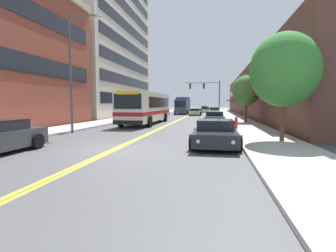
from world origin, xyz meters
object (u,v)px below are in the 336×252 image
Objects in this scene: car_navy_parked_left_near at (162,112)px; car_beige_parked_right_mid at (214,111)px; car_white_parked_right_far at (214,112)px; fire_hydrant at (236,122)px; car_champagne_moving_lead at (195,112)px; street_tree_right_mid at (246,91)px; city_bus at (147,106)px; box_truck at (183,105)px; car_silver_moving_second at (206,110)px; street_tree_right_near at (284,70)px; car_black_moving_third at (204,109)px; car_red_parked_left_mid at (152,114)px; traffic_signal_mast at (207,90)px; car_charcoal_parked_right_foreground at (215,134)px; car_slate_blue_parked_right_end at (214,118)px; street_lamp_left_near at (75,63)px.

car_navy_parked_left_near is 1.00× the size of car_beige_parked_right_mid.
fire_hydrant is at bearing -86.35° from car_white_parked_right_far.
car_champagne_moving_lead is 0.96× the size of street_tree_right_mid.
car_beige_parked_right_mid is (6.65, 27.36, -1.10)m from city_bus.
car_champagne_moving_lead is at bearing 101.09° from fire_hydrant.
car_silver_moving_second is at bearing 69.08° from box_truck.
car_black_moving_third is at bearing 95.88° from street_tree_right_near.
car_red_parked_left_mid is 0.95× the size of car_white_parked_right_far.
city_bus is 2.61× the size of car_white_parked_right_far.
car_beige_parked_right_mid is at bearing 76.34° from city_bus.
car_champagne_moving_lead is (5.38, 2.67, -0.06)m from car_navy_parked_left_near.
traffic_signal_mast is (1.26, -22.68, 3.75)m from car_black_moving_third.
street_tree_right_near is at bearing -78.29° from car_champagne_moving_lead.
fire_hydrant is at bearing 78.73° from car_charcoal_parked_right_foreground.
street_tree_right_near is at bearing -84.12° from car_black_moving_third.
car_black_moving_third is (6.03, 34.97, 0.08)m from car_red_parked_left_mid.
car_white_parked_right_far is 16.29m from car_silver_moving_second.
car_slate_blue_parked_right_end is 4.18m from street_tree_right_mid.
traffic_signal_mast is at bearing 102.04° from street_tree_right_mid.
traffic_signal_mast is at bearing 92.10° from car_charcoal_parked_right_foreground.
car_white_parked_right_far is at bearing 89.94° from car_charcoal_parked_right_foreground.
car_slate_blue_parked_right_end is 24.60m from box_truck.
car_navy_parked_left_near reaches higher than car_silver_moving_second.
city_bus is at bearing -108.81° from car_white_parked_right_far.
street_lamp_left_near reaches higher than car_champagne_moving_lead.
car_red_parked_left_mid is 0.82× the size of street_tree_right_near.
box_truck is (-6.05, 38.25, 1.09)m from car_charcoal_parked_right_foreground.
car_black_moving_third reaches higher than car_white_parked_right_far.
box_truck reaches higher than car_beige_parked_right_mid.
car_beige_parked_right_mid is at bearing 97.04° from street_tree_right_mid.
car_slate_blue_parked_right_end is at bearing 104.39° from fire_hydrant.
city_bus is at bearing -83.63° from car_navy_parked_left_near.
street_tree_right_near reaches higher than car_navy_parked_left_near.
city_bus is 25.05m from box_truck.
street_tree_right_mid is at bearing -68.49° from box_truck.
car_champagne_moving_lead is at bearing -91.43° from car_black_moving_third.
car_navy_parked_left_near is at bearing 118.73° from car_slate_blue_parked_right_end.
car_slate_blue_parked_right_end is (-0.03, -18.55, -0.06)m from car_white_parked_right_far.
car_charcoal_parked_right_foreground is 0.72× the size of traffic_signal_mast.
car_navy_parked_left_near reaches higher than car_red_parked_left_mid.
street_tree_right_mid is at bearing 10.64° from city_bus.
car_beige_parked_right_mid is 1.06× the size of car_slate_blue_parked_right_end.
box_truck is 34.54m from street_lamp_left_near.
car_white_parked_right_far is at bearing 71.19° from city_bus.
street_tree_right_mid is (3.15, -25.52, 2.69)m from car_beige_parked_right_mid.
car_black_moving_third is at bearing 80.20° from box_truck.
street_tree_right_near is (11.91, -22.05, 3.07)m from car_red_parked_left_mid.
car_black_moving_third is 43.77m from street_tree_right_mid.
car_slate_blue_parked_right_end is at bearing -46.16° from car_red_parked_left_mid.
car_silver_moving_second is 45.95m from street_lamp_left_near.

